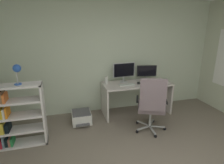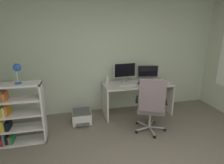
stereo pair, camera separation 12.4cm
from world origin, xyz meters
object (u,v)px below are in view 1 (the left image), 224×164
at_px(monitor_secondary, 147,72).
at_px(bookshelf, 8,117).
at_px(keyboard, 127,85).
at_px(office_chair, 152,103).
at_px(printer, 81,117).
at_px(desk, 136,91).
at_px(computer_mouse, 139,83).
at_px(monitor_main, 124,71).
at_px(desktop_speaker, 106,80).
at_px(desk_lamp, 17,70).

relative_size(monitor_secondary, bookshelf, 0.43).
xyz_separation_m(keyboard, office_chair, (0.22, -0.78, -0.14)).
relative_size(monitor_secondary, printer, 0.92).
xyz_separation_m(desk, keyboard, (-0.28, -0.09, 0.20)).
relative_size(computer_mouse, bookshelf, 0.09).
bearing_deg(office_chair, monitor_main, 101.22).
distance_m(monitor_secondary, computer_mouse, 0.41).
relative_size(computer_mouse, office_chair, 0.09).
relative_size(desk, office_chair, 1.38).
xyz_separation_m(monitor_main, office_chair, (0.20, -1.03, -0.40)).
distance_m(desk, office_chair, 0.88).
xyz_separation_m(monitor_secondary, desktop_speaker, (-1.00, -0.05, -0.13)).
distance_m(desk, desk_lamp, 2.51).
bearing_deg(keyboard, desk, 18.29).
bearing_deg(office_chair, desk, 86.25).
relative_size(monitor_secondary, desktop_speaker, 2.74).
distance_m(monitor_secondary, bookshelf, 2.99).
bearing_deg(keyboard, desk_lamp, -164.97).
height_order(desk, keyboard, keyboard).
bearing_deg(desk, bookshelf, -166.11).
height_order(monitor_main, office_chair, monitor_main).
bearing_deg(monitor_main, computer_mouse, -38.31).
bearing_deg(monitor_main, printer, -164.34).
relative_size(desk, computer_mouse, 15.51).
height_order(computer_mouse, desk_lamp, desk_lamp).
distance_m(monitor_secondary, office_chair, 1.15).
height_order(monitor_main, bookshelf, monitor_main).
relative_size(desk, desk_lamp, 4.71).
relative_size(monitor_secondary, office_chair, 0.41).
bearing_deg(printer, desk, 5.88).
xyz_separation_m(monitor_secondary, bookshelf, (-2.86, -0.79, -0.42)).
relative_size(monitor_secondary, keyboard, 1.37).
xyz_separation_m(computer_mouse, bookshelf, (-2.56, -0.56, -0.22)).
distance_m(monitor_main, bookshelf, 2.46).
relative_size(desk, bookshelf, 1.42).
height_order(monitor_main, desk_lamp, desk_lamp).
height_order(desk, computer_mouse, computer_mouse).
bearing_deg(desk_lamp, office_chair, -6.23).
bearing_deg(office_chair, monitor_secondary, 70.37).
bearing_deg(desk, monitor_main, 149.00).
bearing_deg(desktop_speaker, keyboard, -25.74).
height_order(desk, desktop_speaker, desktop_speaker).
xyz_separation_m(desk, monitor_main, (-0.26, 0.16, 0.46)).
bearing_deg(monitor_main, desk_lamp, -158.91).
height_order(monitor_secondary, printer, monitor_secondary).
bearing_deg(desk, keyboard, -161.84).
bearing_deg(computer_mouse, desktop_speaker, 176.60).
height_order(monitor_main, keyboard, monitor_main).
height_order(monitor_main, monitor_secondary, monitor_main).
xyz_separation_m(monitor_main, monitor_secondary, (0.57, 0.00, -0.06)).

